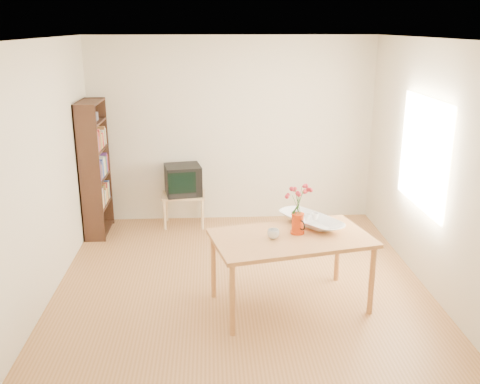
{
  "coord_description": "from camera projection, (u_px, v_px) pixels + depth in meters",
  "views": [
    {
      "loc": [
        -0.31,
        -5.2,
        2.73
      ],
      "look_at": [
        0.0,
        0.3,
        1.0
      ],
      "focal_mm": 40.0,
      "sensor_mm": 36.0,
      "label": 1
    }
  ],
  "objects": [
    {
      "name": "room",
      "position": [
        245.0,
        172.0,
        5.4
      ],
      "size": [
        4.5,
        4.5,
        4.5
      ],
      "color": "#996536",
      "rests_on": "ground"
    },
    {
      "name": "television",
      "position": [
        183.0,
        179.0,
        7.43
      ],
      "size": [
        0.55,
        0.52,
        0.41
      ],
      "rotation": [
        0.0,
        0.0,
        0.18
      ],
      "color": "black",
      "rests_on": "tv_stand"
    },
    {
      "name": "mug",
      "position": [
        273.0,
        234.0,
        5.16
      ],
      "size": [
        0.16,
        0.16,
        0.09
      ],
      "primitive_type": "imported",
      "rotation": [
        0.0,
        0.0,
        4.14
      ],
      "color": "white",
      "rests_on": "table"
    },
    {
      "name": "teacup_a",
      "position": [
        308.0,
        207.0,
        5.47
      ],
      "size": [
        0.09,
        0.09,
        0.06
      ],
      "primitive_type": "imported",
      "rotation": [
        0.0,
        0.0,
        0.63
      ],
      "color": "white",
      "rests_on": "bowl"
    },
    {
      "name": "teacup_b",
      "position": [
        315.0,
        206.0,
        5.49
      ],
      "size": [
        0.09,
        0.09,
        0.06
      ],
      "primitive_type": "imported",
      "rotation": [
        0.0,
        0.0,
        2.08
      ],
      "color": "white",
      "rests_on": "bowl"
    },
    {
      "name": "table",
      "position": [
        291.0,
        243.0,
        5.24
      ],
      "size": [
        1.68,
        1.18,
        0.75
      ],
      "rotation": [
        0.0,
        0.0,
        0.22
      ],
      "color": "#AD6E3B",
      "rests_on": "ground"
    },
    {
      "name": "bowl",
      "position": [
        312.0,
        202.0,
        5.46
      ],
      "size": [
        0.72,
        0.72,
        0.49
      ],
      "primitive_type": "imported",
      "rotation": [
        0.0,
        0.0,
        0.6
      ],
      "color": "white",
      "rests_on": "table"
    },
    {
      "name": "bookshelf",
      "position": [
        95.0,
        173.0,
        7.1
      ],
      "size": [
        0.28,
        0.7,
        1.8
      ],
      "color": "black",
      "rests_on": "ground"
    },
    {
      "name": "pitcher",
      "position": [
        298.0,
        224.0,
        5.27
      ],
      "size": [
        0.14,
        0.21,
        0.21
      ],
      "rotation": [
        0.0,
        0.0,
        0.43
      ],
      "color": "red",
      "rests_on": "table"
    },
    {
      "name": "flowers",
      "position": [
        298.0,
        198.0,
        5.19
      ],
      "size": [
        0.24,
        0.24,
        0.34
      ],
      "primitive_type": null,
      "color": "#DC3343",
      "rests_on": "pitcher"
    },
    {
      "name": "tv_stand",
      "position": [
        184.0,
        199.0,
        7.51
      ],
      "size": [
        0.6,
        0.45,
        0.46
      ],
      "color": "tan",
      "rests_on": "ground"
    }
  ]
}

